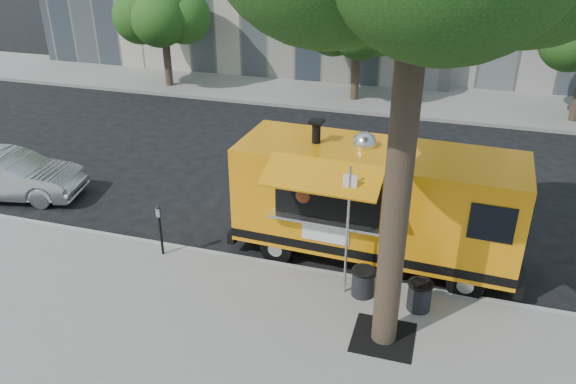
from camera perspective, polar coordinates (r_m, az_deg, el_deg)
name	(u,v)px	position (r m, az deg, el deg)	size (l,w,h in m)	color
ground	(296,250)	(14.23, 0.84, -5.90)	(120.00, 120.00, 0.00)	black
sidewalk	(238,354)	(11.17, -5.15, -16.09)	(60.00, 6.00, 0.15)	gray
curb	(285,267)	(13.44, -0.28, -7.66)	(60.00, 0.14, 0.16)	#999993
far_sidewalk	(379,97)	(26.37, 9.21, 9.49)	(60.00, 5.00, 0.15)	gray
tree_well	(383,337)	(11.52, 9.66, -14.34)	(1.20, 1.20, 0.02)	black
far_tree_a	(162,7)	(27.59, -12.65, 17.84)	(3.42, 3.42, 5.36)	#33261C
far_tree_b	(359,14)	(24.93, 7.18, 17.52)	(3.60, 3.60, 5.50)	#33261C
sign_post	(348,224)	(11.68, 6.08, -3.28)	(0.28, 0.06, 3.00)	silver
parking_meter	(160,224)	(13.71, -12.90, -3.21)	(0.11, 0.11, 1.33)	black
food_truck	(374,201)	(13.27, 8.76, -0.92)	(6.91, 3.29, 3.37)	orange
sedan	(9,175)	(18.45, -26.44, 1.51)	(1.47, 4.22, 1.39)	#B3B5BA
trash_bin_left	(419,295)	(12.18, 13.21, -10.15)	(0.53, 0.53, 0.64)	black
trash_bin_right	(363,281)	(12.37, 7.63, -8.99)	(0.53, 0.53, 0.63)	black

